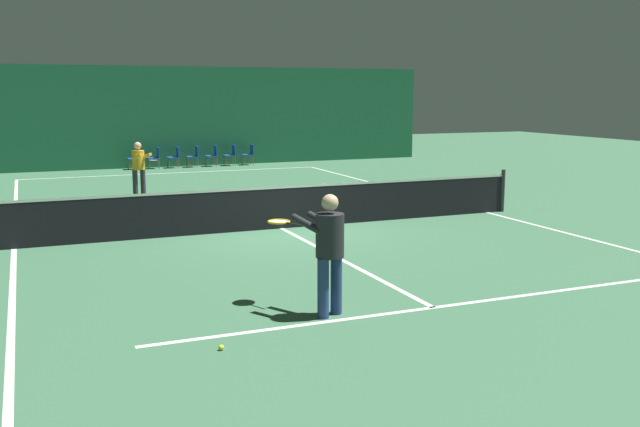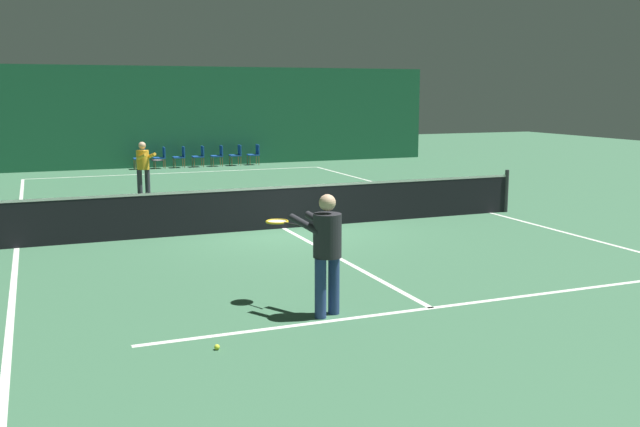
{
  "view_description": "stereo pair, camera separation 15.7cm",
  "coord_description": "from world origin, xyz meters",
  "px_view_note": "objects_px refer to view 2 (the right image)",
  "views": [
    {
      "loc": [
        -5.2,
        -14.72,
        3.01
      ],
      "look_at": [
        -0.6,
        -3.67,
        0.96
      ],
      "focal_mm": 40.0,
      "sensor_mm": 36.0,
      "label": 1
    },
    {
      "loc": [
        -5.06,
        -14.78,
        3.01
      ],
      "look_at": [
        -0.6,
        -3.67,
        0.96
      ],
      "focal_mm": 40.0,
      "sensor_mm": 36.0,
      "label": 2
    }
  ],
  "objects_px": {
    "player_near": "(325,245)",
    "courtside_chair_4": "(218,154)",
    "courtside_chair_5": "(237,154)",
    "player_far": "(144,164)",
    "tennis_net": "(284,206)",
    "courtside_chair_6": "(255,153)",
    "courtside_chair_0": "(141,157)",
    "courtside_chair_1": "(161,156)",
    "tennis_ball": "(217,347)",
    "courtside_chair_3": "(200,155)",
    "courtside_chair_2": "(181,155)"
  },
  "relations": [
    {
      "from": "player_near",
      "to": "courtside_chair_4",
      "type": "relative_size",
      "value": 1.99
    },
    {
      "from": "courtside_chair_5",
      "to": "player_far",
      "type": "bearing_deg",
      "value": -32.97
    },
    {
      "from": "tennis_net",
      "to": "courtside_chair_4",
      "type": "distance_m",
      "value": 13.87
    },
    {
      "from": "tennis_net",
      "to": "courtside_chair_6",
      "type": "bearing_deg",
      "value": 75.88
    },
    {
      "from": "courtside_chair_0",
      "to": "courtside_chair_4",
      "type": "relative_size",
      "value": 1.0
    },
    {
      "from": "courtside_chair_1",
      "to": "courtside_chair_6",
      "type": "xyz_separation_m",
      "value": [
        3.87,
        0.0,
        0.0
      ]
    },
    {
      "from": "tennis_net",
      "to": "tennis_ball",
      "type": "bearing_deg",
      "value": -114.93
    },
    {
      "from": "player_near",
      "to": "tennis_ball",
      "type": "bearing_deg",
      "value": 90.16
    },
    {
      "from": "player_near",
      "to": "courtside_chair_3",
      "type": "distance_m",
      "value": 20.05
    },
    {
      "from": "courtside_chair_5",
      "to": "tennis_ball",
      "type": "xyz_separation_m",
      "value": [
        -5.88,
        -20.62,
        -0.45
      ]
    },
    {
      "from": "courtside_chair_3",
      "to": "courtside_chair_5",
      "type": "distance_m",
      "value": 1.55
    },
    {
      "from": "courtside_chair_0",
      "to": "tennis_ball",
      "type": "height_order",
      "value": "courtside_chair_0"
    },
    {
      "from": "courtside_chair_0",
      "to": "courtside_chair_4",
      "type": "height_order",
      "value": "same"
    },
    {
      "from": "courtside_chair_2",
      "to": "courtside_chair_3",
      "type": "xyz_separation_m",
      "value": [
        0.77,
        0.0,
        0.0
      ]
    },
    {
      "from": "courtside_chair_3",
      "to": "tennis_ball",
      "type": "relative_size",
      "value": 12.73
    },
    {
      "from": "tennis_net",
      "to": "courtside_chair_5",
      "type": "height_order",
      "value": "tennis_net"
    },
    {
      "from": "courtside_chair_5",
      "to": "tennis_net",
      "type": "bearing_deg",
      "value": -11.04
    },
    {
      "from": "player_near",
      "to": "courtside_chair_1",
      "type": "relative_size",
      "value": 1.99
    },
    {
      "from": "courtside_chair_1",
      "to": "courtside_chair_6",
      "type": "relative_size",
      "value": 1.0
    },
    {
      "from": "courtside_chair_3",
      "to": "courtside_chair_5",
      "type": "bearing_deg",
      "value": 90.0
    },
    {
      "from": "courtside_chair_4",
      "to": "courtside_chair_0",
      "type": "bearing_deg",
      "value": -90.0
    },
    {
      "from": "courtside_chair_4",
      "to": "tennis_ball",
      "type": "xyz_separation_m",
      "value": [
        -5.11,
        -20.62,
        -0.45
      ]
    },
    {
      "from": "player_near",
      "to": "player_far",
      "type": "relative_size",
      "value": 1.06
    },
    {
      "from": "courtside_chair_3",
      "to": "courtside_chair_1",
      "type": "bearing_deg",
      "value": -90.0
    },
    {
      "from": "courtside_chair_5",
      "to": "tennis_ball",
      "type": "height_order",
      "value": "courtside_chair_5"
    },
    {
      "from": "tennis_net",
      "to": "tennis_ball",
      "type": "xyz_separation_m",
      "value": [
        -3.2,
        -6.88,
        -0.48
      ]
    },
    {
      "from": "courtside_chair_0",
      "to": "courtside_chair_1",
      "type": "distance_m",
      "value": 0.77
    },
    {
      "from": "courtside_chair_6",
      "to": "courtside_chair_2",
      "type": "bearing_deg",
      "value": -90.0
    },
    {
      "from": "courtside_chair_2",
      "to": "courtside_chair_3",
      "type": "height_order",
      "value": "same"
    },
    {
      "from": "tennis_net",
      "to": "tennis_ball",
      "type": "relative_size",
      "value": 181.82
    },
    {
      "from": "courtside_chair_0",
      "to": "player_far",
      "type": "bearing_deg",
      "value": -7.28
    },
    {
      "from": "player_far",
      "to": "courtside_chair_6",
      "type": "xyz_separation_m",
      "value": [
        5.59,
        7.43,
        -0.43
      ]
    },
    {
      "from": "player_near",
      "to": "courtside_chair_0",
      "type": "height_order",
      "value": "player_near"
    },
    {
      "from": "courtside_chair_3",
      "to": "courtside_chair_4",
      "type": "relative_size",
      "value": 1.0
    },
    {
      "from": "player_far",
      "to": "courtside_chair_3",
      "type": "relative_size",
      "value": 1.87
    },
    {
      "from": "courtside_chair_0",
      "to": "courtside_chair_4",
      "type": "bearing_deg",
      "value": 90.0
    },
    {
      "from": "courtside_chair_6",
      "to": "tennis_ball",
      "type": "xyz_separation_m",
      "value": [
        -6.65,
        -20.62,
        -0.45
      ]
    },
    {
      "from": "tennis_net",
      "to": "player_far",
      "type": "height_order",
      "value": "player_far"
    },
    {
      "from": "player_far",
      "to": "courtside_chair_4",
      "type": "distance_m",
      "value": 8.47
    },
    {
      "from": "courtside_chair_0",
      "to": "courtside_chair_2",
      "type": "xyz_separation_m",
      "value": [
        1.55,
        0.0,
        0.0
      ]
    },
    {
      "from": "courtside_chair_2",
      "to": "courtside_chair_5",
      "type": "height_order",
      "value": "same"
    },
    {
      "from": "courtside_chair_3",
      "to": "courtside_chair_6",
      "type": "bearing_deg",
      "value": 90.0
    },
    {
      "from": "player_far",
      "to": "tennis_ball",
      "type": "relative_size",
      "value": 23.83
    },
    {
      "from": "player_near",
      "to": "courtside_chair_2",
      "type": "height_order",
      "value": "player_near"
    },
    {
      "from": "courtside_chair_1",
      "to": "courtside_chair_5",
      "type": "distance_m",
      "value": 3.09
    },
    {
      "from": "player_far",
      "to": "tennis_net",
      "type": "bearing_deg",
      "value": 1.8
    },
    {
      "from": "courtside_chair_2",
      "to": "courtside_chair_4",
      "type": "relative_size",
      "value": 1.0
    },
    {
      "from": "player_near",
      "to": "player_far",
      "type": "height_order",
      "value": "player_near"
    },
    {
      "from": "courtside_chair_5",
      "to": "courtside_chair_6",
      "type": "height_order",
      "value": "same"
    },
    {
      "from": "courtside_chair_4",
      "to": "tennis_ball",
      "type": "bearing_deg",
      "value": -13.91
    }
  ]
}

